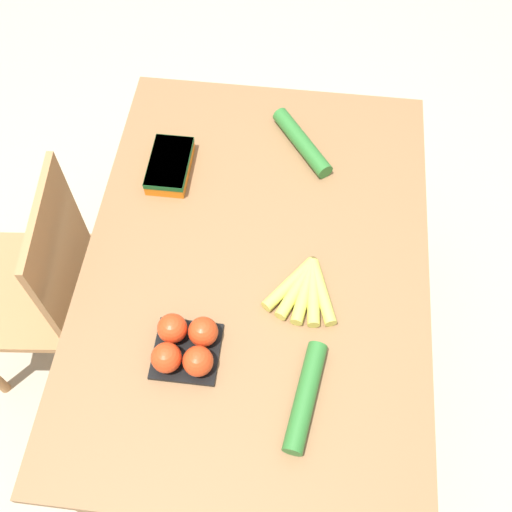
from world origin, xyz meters
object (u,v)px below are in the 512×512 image
(chair, at_px, (39,286))
(banana_bunch, at_px, (305,289))
(tomato_pack, at_px, (185,345))
(carrot_bag, at_px, (170,165))
(cucumber_near, at_px, (302,142))
(cucumber_far, at_px, (306,397))

(chair, xyz_separation_m, banana_bunch, (-0.07, -0.83, 0.29))
(tomato_pack, bearing_deg, carrot_bag, 14.73)
(tomato_pack, bearing_deg, chair, 63.77)
(chair, bearing_deg, tomato_pack, 58.14)
(cucumber_near, distance_m, cucumber_far, 0.79)
(tomato_pack, distance_m, carrot_bag, 0.58)
(chair, height_order, carrot_bag, chair)
(chair, distance_m, cucumber_near, 0.94)
(banana_bunch, relative_size, tomato_pack, 1.23)
(banana_bunch, bearing_deg, chair, 85.25)
(tomato_pack, xyz_separation_m, carrot_bag, (0.56, 0.15, -0.01))
(banana_bunch, bearing_deg, cucumber_near, 5.41)
(chair, height_order, banana_bunch, chair)
(tomato_pack, bearing_deg, cucumber_near, -18.45)
(cucumber_near, bearing_deg, banana_bunch, -174.59)
(banana_bunch, distance_m, cucumber_far, 0.29)
(banana_bunch, xyz_separation_m, cucumber_near, (0.50, 0.05, 0.01))
(tomato_pack, height_order, cucumber_near, tomato_pack)
(tomato_pack, xyz_separation_m, cucumber_far, (-0.09, -0.30, -0.02))
(banana_bunch, bearing_deg, cucumber_far, -175.77)
(chair, bearing_deg, carrot_bag, 120.18)
(carrot_bag, height_order, cucumber_near, same)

